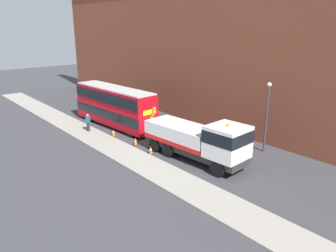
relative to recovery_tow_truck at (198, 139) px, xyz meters
name	(u,v)px	position (x,y,z in m)	size (l,w,h in m)	color
ground_plane	(157,140)	(-5.77, 0.51, -1.76)	(120.00, 120.00, 0.00)	#38383D
near_kerb	(118,150)	(-5.77, -3.69, -1.68)	(60.00, 2.80, 0.15)	gray
building_facade	(214,47)	(-5.77, 7.79, 6.31)	(60.00, 1.50, 16.00)	brown
recovery_tow_truck	(198,139)	(0.00, 0.00, 0.00)	(10.21, 3.18, 3.67)	#2D2D2D
double_decker_bus	(115,105)	(-12.05, -0.03, 0.47)	(11.15, 3.21, 4.06)	#B70C19
pedestrian_onlooker	(88,123)	(-11.85, -3.23, -0.77)	(0.42, 0.48, 1.71)	#232333
traffic_cone_near_bus	(113,133)	(-9.26, -1.97, -1.42)	(0.36, 0.36, 0.72)	orange
traffic_cone_midway	(135,142)	(-5.92, -1.76, -1.42)	(0.36, 0.36, 0.72)	orange
traffic_cone_near_truck	(151,150)	(-3.41, -1.99, -1.42)	(0.36, 0.36, 0.72)	orange
street_lamp	(267,111)	(2.20, 5.59, 1.71)	(0.36, 0.36, 5.83)	#38383D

